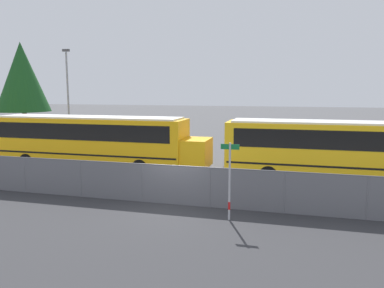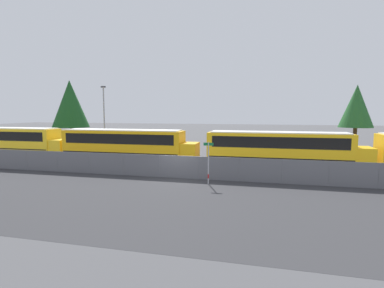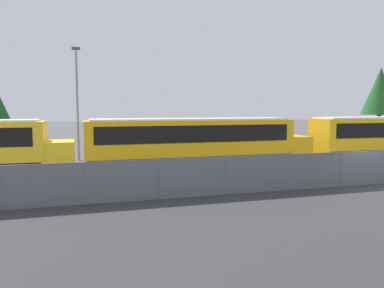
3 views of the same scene
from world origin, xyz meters
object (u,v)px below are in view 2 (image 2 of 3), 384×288
Objects in this scene: street_sign at (208,162)px; light_pole at (104,116)px; school_bus_2 at (281,147)px; tree_1 at (70,104)px; tree_0 at (356,106)px; school_bus_0 at (9,140)px; school_bus_1 at (126,143)px.

street_sign is 22.49m from light_pole.
tree_1 is (-29.56, 11.83, 4.26)m from school_bus_2.
street_sign is 23.63m from tree_0.
light_pole reaches higher than school_bus_2.
street_sign is at bearing -17.18° from school_bus_0.
school_bus_1 is 10.68m from light_pole.
street_sign is 0.31× the size of tree_1.
tree_0 is at bearing 51.39° from school_bus_2.
school_bus_1 is 14.94m from school_bus_2.
school_bus_0 is 14.34m from school_bus_1.
school_bus_1 and school_bus_2 have the same top height.
street_sign is (9.71, -7.17, -0.37)m from school_bus_1.
light_pole is at bearing 137.79° from street_sign.
tree_0 is at bearing 6.41° from light_pole.
school_bus_2 is 32.13m from tree_1.
school_bus_1 is 19.29m from tree_1.
school_bus_2 is 1.44× the size of tree_1.
tree_0 is at bearing 52.37° from street_sign.
tree_0 is 38.55m from tree_1.
light_pole is (7.54, 7.54, 2.61)m from school_bus_0.
tree_0 is (14.21, 18.43, 4.10)m from street_sign.
school_bus_2 is 8.89m from street_sign.
street_sign is (24.06, -7.44, -0.37)m from school_bus_0.
school_bus_1 is at bearing -154.80° from tree_0.
light_pole reaches higher than school_bus_0.
school_bus_2 is at bearing -0.50° from school_bus_0.
tree_1 is (-38.54, 0.59, 0.53)m from tree_0.
school_bus_2 is 1.67× the size of light_pole.
school_bus_1 is at bearing -48.95° from light_pole.
tree_0 is 0.85× the size of tree_1.
tree_1 reaches higher than light_pole.
school_bus_1 is 26.70m from tree_0.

